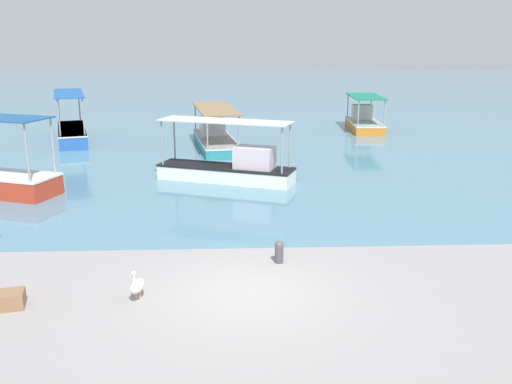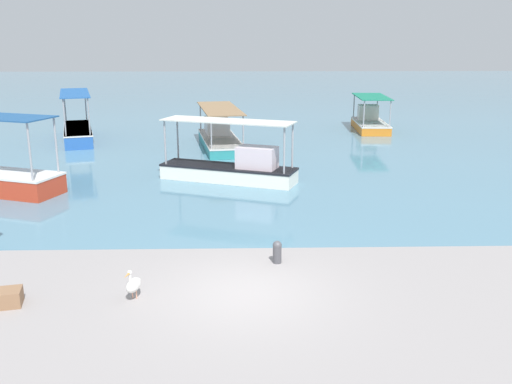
{
  "view_description": "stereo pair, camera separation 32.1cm",
  "coord_description": "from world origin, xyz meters",
  "px_view_note": "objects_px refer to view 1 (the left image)",
  "views": [
    {
      "loc": [
        -0.4,
        -12.78,
        6.02
      ],
      "look_at": [
        0.38,
        4.88,
        1.21
      ],
      "focal_mm": 40.0,
      "sensor_mm": 36.0,
      "label": 1
    },
    {
      "loc": [
        -0.07,
        -12.79,
        6.02
      ],
      "look_at": [
        0.38,
        4.88,
        1.21
      ],
      "focal_mm": 40.0,
      "sensor_mm": 36.0,
      "label": 2
    }
  ],
  "objects_px": {
    "pelican": "(137,285)",
    "mooring_bollard": "(279,251)",
    "fishing_boat_near_left": "(215,137)",
    "fishing_boat_center": "(72,131)",
    "cargo_crate": "(10,300)",
    "fishing_boat_far_right": "(364,121)",
    "fishing_boat_outer": "(231,167)"
  },
  "relations": [
    {
      "from": "pelican",
      "to": "mooring_bollard",
      "type": "bearing_deg",
      "value": 31.51
    },
    {
      "from": "cargo_crate",
      "to": "pelican",
      "type": "bearing_deg",
      "value": 5.04
    },
    {
      "from": "mooring_bollard",
      "to": "fishing_boat_outer",
      "type": "bearing_deg",
      "value": 98.11
    },
    {
      "from": "fishing_boat_near_left",
      "to": "fishing_boat_center",
      "type": "distance_m",
      "value": 8.92
    },
    {
      "from": "cargo_crate",
      "to": "fishing_boat_center",
      "type": "bearing_deg",
      "value": 101.29
    },
    {
      "from": "fishing_boat_near_left",
      "to": "fishing_boat_far_right",
      "type": "relative_size",
      "value": 1.39
    },
    {
      "from": "fishing_boat_center",
      "to": "cargo_crate",
      "type": "height_order",
      "value": "fishing_boat_center"
    },
    {
      "from": "mooring_bollard",
      "to": "cargo_crate",
      "type": "bearing_deg",
      "value": -159.29
    },
    {
      "from": "pelican",
      "to": "cargo_crate",
      "type": "height_order",
      "value": "pelican"
    },
    {
      "from": "fishing_boat_outer",
      "to": "cargo_crate",
      "type": "bearing_deg",
      "value": -113.61
    },
    {
      "from": "fishing_boat_center",
      "to": "pelican",
      "type": "relative_size",
      "value": 8.44
    },
    {
      "from": "fishing_boat_far_right",
      "to": "cargo_crate",
      "type": "distance_m",
      "value": 29.18
    },
    {
      "from": "fishing_boat_center",
      "to": "mooring_bollard",
      "type": "xyz_separation_m",
      "value": [
        10.83,
        -19.66,
        -0.23
      ]
    },
    {
      "from": "fishing_boat_near_left",
      "to": "fishing_boat_outer",
      "type": "xyz_separation_m",
      "value": [
        0.89,
        -8.14,
        0.06
      ]
    },
    {
      "from": "fishing_boat_outer",
      "to": "fishing_boat_far_right",
      "type": "relative_size",
      "value": 1.19
    },
    {
      "from": "fishing_boat_far_right",
      "to": "cargo_crate",
      "type": "xyz_separation_m",
      "value": [
        -14.07,
        -25.56,
        -0.37
      ]
    },
    {
      "from": "fishing_boat_near_left",
      "to": "pelican",
      "type": "xyz_separation_m",
      "value": [
        -1.34,
        -19.56,
        -0.2
      ]
    },
    {
      "from": "fishing_boat_near_left",
      "to": "cargo_crate",
      "type": "xyz_separation_m",
      "value": [
        -4.21,
        -19.81,
        -0.38
      ]
    },
    {
      "from": "fishing_boat_outer",
      "to": "fishing_boat_center",
      "type": "distance_m",
      "value": 14.1
    },
    {
      "from": "pelican",
      "to": "fishing_boat_center",
      "type": "bearing_deg",
      "value": 108.45
    },
    {
      "from": "fishing_boat_far_right",
      "to": "fishing_boat_center",
      "type": "relative_size",
      "value": 0.75
    },
    {
      "from": "fishing_boat_near_left",
      "to": "pelican",
      "type": "distance_m",
      "value": 19.61
    },
    {
      "from": "fishing_boat_outer",
      "to": "fishing_boat_center",
      "type": "bearing_deg",
      "value": 132.39
    },
    {
      "from": "pelican",
      "to": "mooring_bollard",
      "type": "height_order",
      "value": "pelican"
    },
    {
      "from": "fishing_boat_outer",
      "to": "mooring_bollard",
      "type": "distance_m",
      "value": 9.34
    },
    {
      "from": "pelican",
      "to": "fishing_boat_far_right",
      "type": "bearing_deg",
      "value": 66.14
    },
    {
      "from": "fishing_boat_near_left",
      "to": "pelican",
      "type": "height_order",
      "value": "fishing_boat_near_left"
    },
    {
      "from": "fishing_boat_near_left",
      "to": "fishing_boat_outer",
      "type": "relative_size",
      "value": 1.17
    },
    {
      "from": "fishing_boat_far_right",
      "to": "pelican",
      "type": "xyz_separation_m",
      "value": [
        -11.2,
        -25.31,
        -0.18
      ]
    },
    {
      "from": "fishing_boat_outer",
      "to": "pelican",
      "type": "bearing_deg",
      "value": -101.03
    },
    {
      "from": "fishing_boat_near_left",
      "to": "fishing_boat_outer",
      "type": "height_order",
      "value": "fishing_boat_outer"
    },
    {
      "from": "pelican",
      "to": "cargo_crate",
      "type": "relative_size",
      "value": 1.25
    }
  ]
}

